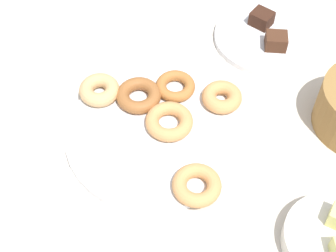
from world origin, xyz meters
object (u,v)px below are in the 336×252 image
object	(u,v)px
donut_0	(175,86)
donut_2	(197,185)
donut_5	(169,121)
cake_plate	(264,38)
fruit_bowl	(333,241)
donut_4	(139,95)
donut_1	(222,97)
donut_3	(99,90)
donut_plate	(154,134)
brownie_near	(262,18)
brownie_far	(276,41)

from	to	relation	value
donut_0	donut_2	distance (m)	0.24
donut_2	donut_5	size ratio (longest dim) A/B	0.95
donut_5	cake_plate	world-z (taller)	donut_5
donut_5	fruit_bowl	world-z (taller)	donut_5
cake_plate	donut_2	bearing A→B (deg)	-4.49
fruit_bowl	cake_plate	bearing A→B (deg)	-155.33
donut_4	donut_5	xyz separation A→B (m)	(0.04, 0.08, 0.00)
donut_5	donut_1	bearing A→B (deg)	138.29
donut_2	donut_3	size ratio (longest dim) A/B	1.07
donut_plate	cake_plate	bearing A→B (deg)	156.05
donut_3	donut_4	xyz separation A→B (m)	(-0.01, 0.08, -0.00)
donut_3	donut_2	bearing A→B (deg)	59.13
donut_1	brownie_near	xyz separation A→B (m)	(-0.26, 0.03, 0.00)
donut_1	donut_3	distance (m)	0.25
donut_4	donut_2	bearing A→B (deg)	46.29
donut_4	donut_5	size ratio (longest dim) A/B	0.98
donut_plate	brownie_near	distance (m)	0.40
cake_plate	brownie_near	xyz separation A→B (m)	(-0.03, -0.02, 0.02)
donut_1	brownie_near	bearing A→B (deg)	174.09
brownie_far	donut_4	bearing A→B (deg)	-43.89
donut_0	donut_3	world-z (taller)	donut_3
cake_plate	brownie_near	world-z (taller)	brownie_near
donut_2	donut_3	distance (m)	0.29
donut_1	donut_5	bearing A→B (deg)	-41.71
donut_3	brownie_far	bearing A→B (deg)	129.16
donut_2	brownie_far	world-z (taller)	brownie_far
donut_5	brownie_near	distance (m)	0.37
donut_1	donut_2	distance (m)	0.21
donut_0	donut_3	xyz separation A→B (m)	(0.06, -0.14, 0.00)
fruit_bowl	donut_2	bearing A→B (deg)	-95.85
donut_plate	donut_0	xyz separation A→B (m)	(-0.12, 0.01, 0.02)
brownie_far	brownie_near	bearing A→B (deg)	-143.97
donut_plate	fruit_bowl	xyz separation A→B (m)	(0.12, 0.36, 0.01)
brownie_near	donut_2	bearing A→B (deg)	-2.07
donut_5	donut_3	bearing A→B (deg)	-100.81
donut_1	fruit_bowl	xyz separation A→B (m)	(0.24, 0.26, -0.01)
donut_1	cake_plate	bearing A→B (deg)	168.90
donut_5	brownie_near	xyz separation A→B (m)	(-0.35, 0.11, 0.00)
donut_1	donut_5	distance (m)	0.12
donut_2	donut_4	world-z (taller)	same
donut_3	brownie_near	xyz separation A→B (m)	(-0.32, 0.27, -0.00)
donut_3	fruit_bowl	distance (m)	0.53
donut_2	donut_4	xyz separation A→B (m)	(-0.16, -0.17, 0.00)
donut_5	donut_plate	bearing A→B (deg)	-47.23
fruit_bowl	donut_0	bearing A→B (deg)	-123.84
donut_1	donut_3	world-z (taller)	same
donut_5	fruit_bowl	bearing A→B (deg)	66.72
donut_0	brownie_far	size ratio (longest dim) A/B	1.75
donut_5	donut_2	bearing A→B (deg)	37.31
cake_plate	fruit_bowl	xyz separation A→B (m)	(0.46, 0.21, 0.01)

